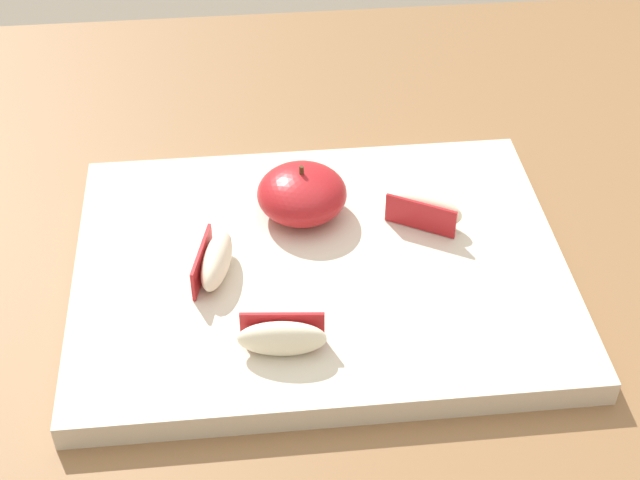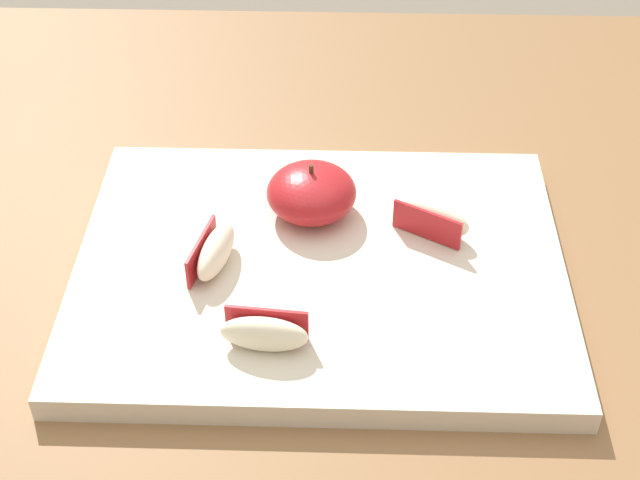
{
  "view_description": "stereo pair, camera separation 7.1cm",
  "coord_description": "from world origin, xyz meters",
  "views": [
    {
      "loc": [
        -0.05,
        -0.53,
        1.27
      ],
      "look_at": [
        0.01,
        0.01,
        0.81
      ],
      "focal_mm": 52.55,
      "sensor_mm": 36.0,
      "label": 1
    },
    {
      "loc": [
        0.02,
        -0.53,
        1.27
      ],
      "look_at": [
        0.01,
        0.01,
        0.81
      ],
      "focal_mm": 52.55,
      "sensor_mm": 36.0,
      "label": 2
    }
  ],
  "objects": [
    {
      "name": "apple_half_skin_up",
      "position": [
        -0.0,
        0.07,
        0.81
      ],
      "size": [
        0.07,
        0.07,
        0.05
      ],
      "color": "#B21E23",
      "rests_on": "cutting_board"
    },
    {
      "name": "dining_table",
      "position": [
        0.0,
        0.0,
        0.67
      ],
      "size": [
        1.41,
        0.92,
        0.77
      ],
      "color": "brown",
      "rests_on": "ground_plane"
    },
    {
      "name": "apple_wedge_front",
      "position": [
        -0.07,
        0.0,
        0.8
      ],
      "size": [
        0.04,
        0.06,
        0.03
      ],
      "color": "#F4EACC",
      "rests_on": "cutting_board"
    },
    {
      "name": "cutting_board",
      "position": [
        0.01,
        0.01,
        0.78
      ],
      "size": [
        0.38,
        0.29,
        0.02
      ],
      "color": "beige",
      "rests_on": "dining_table"
    },
    {
      "name": "apple_wedge_near_knife",
      "position": [
        0.1,
        0.05,
        0.8
      ],
      "size": [
        0.06,
        0.05,
        0.03
      ],
      "color": "#F4EACC",
      "rests_on": "cutting_board"
    },
    {
      "name": "apple_wedge_back",
      "position": [
        -0.03,
        -0.08,
        0.8
      ],
      "size": [
        0.06,
        0.03,
        0.03
      ],
      "color": "#F4EACC",
      "rests_on": "cutting_board"
    }
  ]
}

